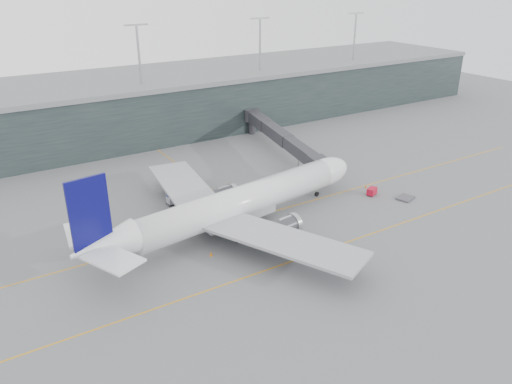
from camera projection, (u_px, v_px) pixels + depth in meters
ground at (216, 216)px, 90.75m from camera, size 320.00×320.00×0.00m
taxiline_a at (226, 225)px, 87.65m from camera, size 160.00×0.25×0.02m
taxiline_b at (277, 266)px, 75.24m from camera, size 160.00×0.25×0.02m
taxiline_lead_main at (193, 176)px, 108.69m from camera, size 0.25×60.00×0.02m
terminal at (113, 108)px, 132.66m from camera, size 240.00×36.00×29.00m
main_aircraft at (239, 203)px, 85.29m from camera, size 56.99×53.05×16.00m
jet_bridge at (269, 133)px, 120.60m from camera, size 12.48×44.33×6.77m
gse_cart at (372, 191)px, 99.00m from camera, size 2.57×2.15×1.50m
baggage_dolly at (405, 198)px, 97.59m from camera, size 3.98×3.54×0.33m
uld_a at (172, 200)px, 94.95m from camera, size 2.11×1.76×1.78m
uld_b at (181, 194)px, 97.66m from camera, size 2.09×1.73×1.79m
uld_c at (192, 191)px, 98.93m from camera, size 1.95×1.57×1.74m
cone_nose at (366, 186)px, 102.45m from camera, size 0.43×0.43×0.68m
cone_wing_stbd at (321, 240)px, 82.02m from camera, size 0.39×0.39×0.63m
cone_wing_port at (229, 184)px, 103.32m from camera, size 0.50×0.50×0.80m
cone_tail at (211, 254)px, 77.87m from camera, size 0.50×0.50×0.79m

